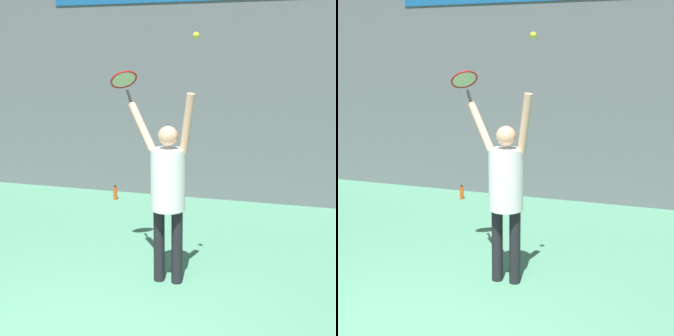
% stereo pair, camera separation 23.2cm
% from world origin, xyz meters
% --- Properties ---
extents(back_wall, '(18.00, 0.10, 5.00)m').
position_xyz_m(back_wall, '(0.00, 5.63, 2.50)').
color(back_wall, slate).
rests_on(back_wall, ground_plane).
extents(tennis_player, '(0.91, 0.54, 2.22)m').
position_xyz_m(tennis_player, '(0.42, 2.10, 1.16)').
color(tennis_player, black).
rests_on(tennis_player, ground_plane).
extents(tennis_racket, '(0.43, 0.43, 0.40)m').
position_xyz_m(tennis_racket, '(-0.25, 2.53, 2.31)').
color(tennis_racket, black).
extents(tennis_ball, '(0.07, 0.07, 0.07)m').
position_xyz_m(tennis_ball, '(0.75, 1.98, 2.80)').
color(tennis_ball, '#CCDB2D').
extents(water_bottle, '(0.07, 0.07, 0.27)m').
position_xyz_m(water_bottle, '(-1.44, 5.04, 0.12)').
color(water_bottle, '#D84C19').
rests_on(water_bottle, ground_plane).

